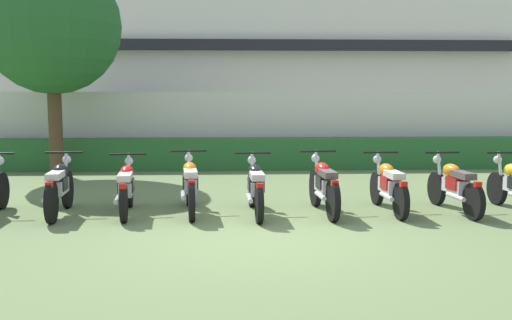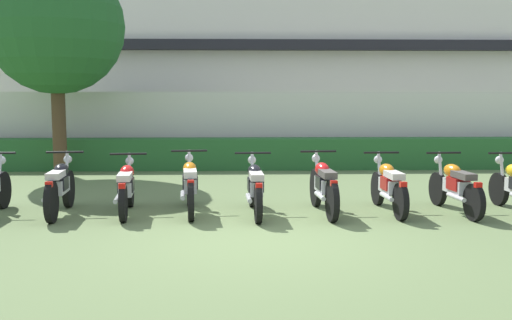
% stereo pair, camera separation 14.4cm
% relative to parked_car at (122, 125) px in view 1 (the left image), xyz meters
% --- Properties ---
extents(ground, '(60.00, 60.00, 0.00)m').
position_rel_parked_car_xyz_m(ground, '(3.77, -10.82, -0.94)').
color(ground, '#607547').
extents(building, '(23.59, 6.50, 6.90)m').
position_rel_parked_car_xyz_m(building, '(3.77, 5.86, 2.51)').
color(building, silver).
rests_on(building, ground).
extents(compound_wall, '(22.41, 0.30, 1.96)m').
position_rel_parked_car_xyz_m(compound_wall, '(3.77, -2.87, 0.04)').
color(compound_wall, silver).
rests_on(compound_wall, ground).
extents(hedge_row, '(17.93, 0.70, 0.79)m').
position_rel_parked_car_xyz_m(hedge_row, '(3.77, -3.57, -0.54)').
color(hedge_row, '#28602D').
rests_on(hedge_row, ground).
extents(parked_car, '(4.57, 2.22, 1.89)m').
position_rel_parked_car_xyz_m(parked_car, '(0.00, 0.00, 0.00)').
color(parked_car, navy).
rests_on(parked_car, ground).
extents(tree_near_inspector, '(3.17, 3.17, 5.06)m').
position_rel_parked_car_xyz_m(tree_near_inspector, '(-0.73, -4.50, 2.53)').
color(tree_near_inspector, '#4C3823').
rests_on(tree_near_inspector, ground).
extents(motorcycle_in_row_1, '(0.60, 1.86, 0.97)m').
position_rel_parked_car_xyz_m(motorcycle_in_row_1, '(0.65, -9.17, -0.48)').
color(motorcycle_in_row_1, black).
rests_on(motorcycle_in_row_1, ground).
extents(motorcycle_in_row_2, '(0.60, 1.77, 0.94)m').
position_rel_parked_car_xyz_m(motorcycle_in_row_2, '(1.70, -9.16, -0.50)').
color(motorcycle_in_row_2, black).
rests_on(motorcycle_in_row_2, ground).
extents(motorcycle_in_row_3, '(0.60, 1.92, 0.98)m').
position_rel_parked_car_xyz_m(motorcycle_in_row_3, '(2.70, -9.08, -0.48)').
color(motorcycle_in_row_3, black).
rests_on(motorcycle_in_row_3, ground).
extents(motorcycle_in_row_4, '(0.60, 1.89, 0.95)m').
position_rel_parked_car_xyz_m(motorcycle_in_row_4, '(3.74, -9.24, -0.49)').
color(motorcycle_in_row_4, black).
rests_on(motorcycle_in_row_4, ground).
extents(motorcycle_in_row_5, '(0.60, 1.89, 0.98)m').
position_rel_parked_car_xyz_m(motorcycle_in_row_5, '(4.84, -9.22, -0.48)').
color(motorcycle_in_row_5, black).
rests_on(motorcycle_in_row_5, ground).
extents(motorcycle_in_row_6, '(0.60, 1.85, 0.94)m').
position_rel_parked_car_xyz_m(motorcycle_in_row_6, '(5.91, -9.14, -0.50)').
color(motorcycle_in_row_6, black).
rests_on(motorcycle_in_row_6, ground).
extents(motorcycle_in_row_7, '(0.60, 1.86, 0.94)m').
position_rel_parked_car_xyz_m(motorcycle_in_row_7, '(6.97, -9.21, -0.50)').
color(motorcycle_in_row_7, black).
rests_on(motorcycle_in_row_7, ground).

